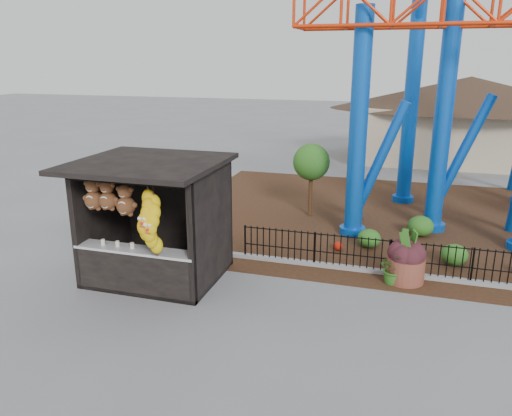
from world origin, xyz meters
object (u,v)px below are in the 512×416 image
(prize_booth, at_px, (151,224))
(terracotta_planter, at_px, (405,270))
(potted_plant, at_px, (394,268))
(roller_coaster, at_px, (489,27))

(prize_booth, height_order, terracotta_planter, prize_booth)
(terracotta_planter, xyz_separation_m, potted_plant, (-0.28, -0.20, 0.09))
(prize_booth, relative_size, terracotta_planter, 3.66)
(prize_booth, relative_size, potted_plant, 4.20)
(terracotta_planter, height_order, potted_plant, potted_plant)
(prize_booth, distance_m, potted_plant, 6.22)
(roller_coaster, distance_m, potted_plant, 8.60)
(prize_booth, relative_size, roller_coaster, 0.32)
(terracotta_planter, distance_m, potted_plant, 0.35)
(prize_booth, bearing_deg, potted_plant, 15.07)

